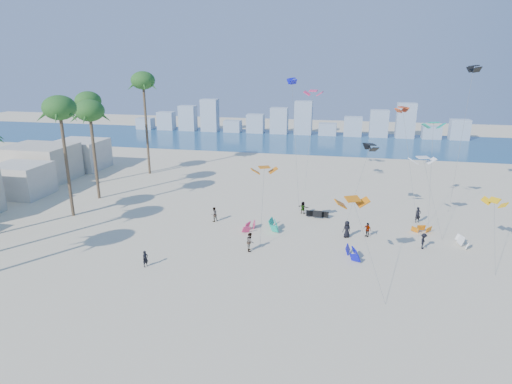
# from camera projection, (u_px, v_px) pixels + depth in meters

# --- Properties ---
(ground) EXTENTS (220.00, 220.00, 0.00)m
(ground) POSITION_uv_depth(u_px,v_px,m) (178.00, 301.00, 34.71)
(ground) COLOR beige
(ground) RESTS_ON ground
(ocean) EXTENTS (220.00, 220.00, 0.00)m
(ocean) POSITION_uv_depth(u_px,v_px,m) (292.00, 141.00, 102.04)
(ocean) COLOR navy
(ocean) RESTS_ON ground
(kitesurfer_near) EXTENTS (0.61, 0.69, 1.59)m
(kitesurfer_near) POSITION_uv_depth(u_px,v_px,m) (145.00, 259.00, 40.21)
(kitesurfer_near) COLOR black
(kitesurfer_near) RESTS_ON ground
(kitesurfer_mid) EXTENTS (0.95, 1.09, 1.91)m
(kitesurfer_mid) POSITION_uv_depth(u_px,v_px,m) (250.00, 242.00, 43.57)
(kitesurfer_mid) COLOR gray
(kitesurfer_mid) RESTS_ON ground
(kitesurfers_far) EXTENTS (24.58, 9.03, 1.89)m
(kitesurfers_far) POSITION_uv_depth(u_px,v_px,m) (336.00, 222.00, 49.04)
(kitesurfers_far) COLOR black
(kitesurfers_far) RESTS_ON ground
(grounded_kites) EXTENTS (24.06, 12.28, 0.96)m
(grounded_kites) POSITION_uv_depth(u_px,v_px,m) (333.00, 231.00, 47.62)
(grounded_kites) COLOR #E53268
(grounded_kites) RESTS_ON ground
(flying_kites) EXTENTS (25.61, 35.94, 18.29)m
(flying_kites) POSITION_uv_depth(u_px,v_px,m) (376.00, 127.00, 49.14)
(flying_kites) COLOR orange
(flying_kites) RESTS_ON ground
(palm_row) EXTENTS (9.38, 44.80, 16.69)m
(palm_row) POSITION_uv_depth(u_px,v_px,m) (45.00, 113.00, 50.51)
(palm_row) COLOR brown
(palm_row) RESTS_ON ground
(beachfront_buildings) EXTENTS (11.50, 43.00, 6.00)m
(beachfront_buildings) POSITION_uv_depth(u_px,v_px,m) (4.00, 179.00, 60.02)
(beachfront_buildings) COLOR beige
(beachfront_buildings) RESTS_ON ground
(distant_skyline) EXTENTS (85.00, 3.00, 8.40)m
(distant_skyline) POSITION_uv_depth(u_px,v_px,m) (293.00, 122.00, 110.72)
(distant_skyline) COLOR #9EADBF
(distant_skyline) RESTS_ON ground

